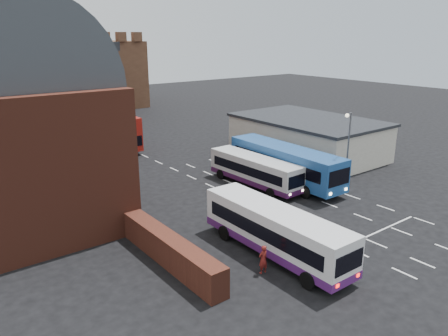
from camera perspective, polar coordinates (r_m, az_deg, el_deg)
ground at (r=31.70m, az=11.20°, el=-8.05°), size 180.00×180.00×0.00m
forecourt_wall at (r=26.76m, az=-7.01°, el=-10.66°), size 1.20×10.00×1.80m
cream_building at (r=50.52m, az=10.81°, el=4.08°), size 10.40×16.40×4.25m
brick_terrace at (r=66.97m, az=-23.80°, el=9.02°), size 22.00×10.00×11.00m
castle_keep at (r=89.37m, az=-19.59°, el=11.49°), size 22.00×22.00×12.00m
bus_white_outbound at (r=27.44m, az=6.72°, el=-7.84°), size 2.86×11.11×3.03m
bus_white_inbound at (r=39.56m, az=4.05°, el=-0.13°), size 2.79×10.03×2.71m
bus_blue at (r=40.58m, az=7.96°, el=0.81°), size 3.35×12.58×3.42m
bus_red_double at (r=54.61m, az=-14.21°, el=4.95°), size 2.81×10.71×4.27m
street_lamp at (r=38.64m, az=15.85°, el=2.96°), size 1.36×0.69×7.09m
pedestrian_red at (r=25.78m, az=5.12°, el=-11.80°), size 0.64×0.42×1.75m
pedestrian_beige at (r=26.10m, az=12.95°, el=-11.84°), size 0.85×0.67×1.73m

